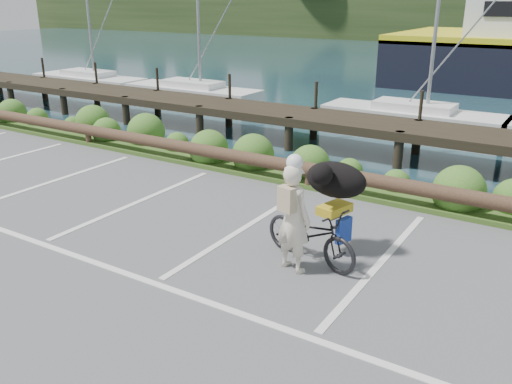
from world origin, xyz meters
TOP-DOWN VIEW (x-y plane):
  - ground at (0.00, 0.00)m, footprint 72.00×72.00m
  - vegetation_strip at (0.00, 5.30)m, footprint 34.00×1.60m
  - log_rail at (0.00, 4.60)m, footprint 32.00×0.30m
  - bicycle at (1.60, 1.50)m, footprint 1.89×1.05m
  - cyclist at (1.50, 1.09)m, footprint 0.71×0.55m
  - dog at (1.75, 2.05)m, footprint 0.74×1.11m

SIDE VIEW (x-z plane):
  - ground at x=0.00m, z-range 0.00..0.00m
  - log_rail at x=0.00m, z-range -0.30..0.30m
  - vegetation_strip at x=0.00m, z-range 0.00..0.10m
  - bicycle at x=1.60m, z-range 0.00..0.94m
  - cyclist at x=1.50m, z-range 0.00..1.71m
  - dog at x=1.75m, z-range 0.94..1.53m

